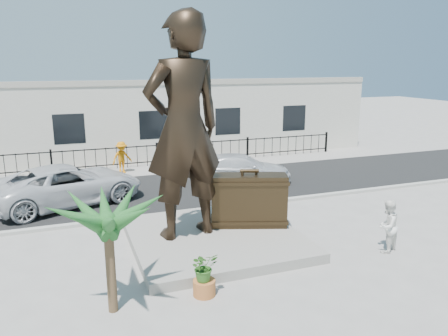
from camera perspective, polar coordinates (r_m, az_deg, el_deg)
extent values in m
plane|color=#9E9991|center=(13.11, 3.10, -11.77)|extent=(100.00, 100.00, 0.00)
cube|color=black|center=(20.24, -5.91, -2.58)|extent=(40.00, 7.00, 0.01)
cube|color=#A5A399|center=(17.01, -2.94, -5.49)|extent=(40.00, 0.25, 0.12)
cube|color=#9E9991|center=(24.01, -8.31, -0.06)|extent=(40.00, 2.50, 0.02)
cube|color=gray|center=(14.16, -1.21, -9.10)|extent=(5.20, 5.20, 0.30)
cube|color=black|center=(24.65, -8.75, 1.68)|extent=(22.00, 0.10, 1.20)
cube|color=silver|center=(28.47, -10.60, 6.46)|extent=(28.00, 7.00, 4.40)
imported|color=black|center=(13.21, -5.31, 5.23)|extent=(2.73, 2.04, 6.81)
cube|color=#2E2113|center=(14.54, 3.28, -4.23)|extent=(2.59, 1.56, 1.74)
imported|color=white|center=(14.17, 20.55, -7.12)|extent=(0.97, 0.88, 1.63)
imported|color=silver|center=(18.70, -19.68, -2.06)|extent=(6.43, 4.42, 1.63)
imported|color=#BCBEC1|center=(20.82, 2.27, -0.10)|extent=(5.06, 3.28, 1.36)
imported|color=orange|center=(23.19, -13.20, 1.36)|extent=(1.21, 0.95, 1.65)
cylinder|color=#B0622E|center=(11.19, -2.59, -15.35)|extent=(0.56, 0.56, 0.40)
imported|color=#306420|center=(10.93, -2.63, -12.75)|extent=(0.72, 0.64, 0.73)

